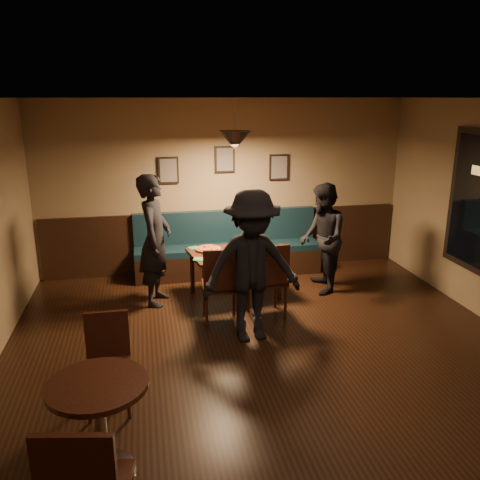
{
  "coord_description": "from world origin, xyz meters",
  "views": [
    {
      "loc": [
        -1.31,
        -4.39,
        2.82
      ],
      "look_at": [
        -0.06,
        1.92,
        0.95
      ],
      "focal_mm": 37.14,
      "sensor_mm": 36.0,
      "label": 1
    }
  ],
  "objects_px": {
    "dining_table": "(235,274)",
    "soda_glass": "(282,250)",
    "diner_front": "(252,267)",
    "diner_left": "(155,240)",
    "tabasco_bottle": "(270,246)",
    "diner_right": "(322,239)",
    "chair_near_left": "(221,284)",
    "cafe_chair_far": "(108,366)",
    "chair_near_right": "(267,279)",
    "booth_bench": "(228,245)",
    "cafe_table": "(101,429)"
  },
  "relations": [
    {
      "from": "booth_bench",
      "to": "diner_right",
      "type": "height_order",
      "value": "diner_right"
    },
    {
      "from": "booth_bench",
      "to": "diner_front",
      "type": "height_order",
      "value": "diner_front"
    },
    {
      "from": "diner_right",
      "to": "booth_bench",
      "type": "bearing_deg",
      "value": -119.27
    },
    {
      "from": "tabasco_bottle",
      "to": "cafe_table",
      "type": "height_order",
      "value": "cafe_table"
    },
    {
      "from": "dining_table",
      "to": "cafe_chair_far",
      "type": "relative_size",
      "value": 1.4
    },
    {
      "from": "diner_front",
      "to": "tabasco_bottle",
      "type": "xyz_separation_m",
      "value": [
        0.57,
        1.32,
        -0.17
      ]
    },
    {
      "from": "diner_front",
      "to": "chair_near_left",
      "type": "bearing_deg",
      "value": 114.17
    },
    {
      "from": "tabasco_bottle",
      "to": "diner_left",
      "type": "bearing_deg",
      "value": 179.71
    },
    {
      "from": "diner_right",
      "to": "tabasco_bottle",
      "type": "distance_m",
      "value": 0.78
    },
    {
      "from": "dining_table",
      "to": "booth_bench",
      "type": "bearing_deg",
      "value": 77.3
    },
    {
      "from": "diner_front",
      "to": "soda_glass",
      "type": "distance_m",
      "value": 1.24
    },
    {
      "from": "soda_glass",
      "to": "booth_bench",
      "type": "bearing_deg",
      "value": 113.82
    },
    {
      "from": "tabasco_bottle",
      "to": "cafe_chair_far",
      "type": "height_order",
      "value": "cafe_chair_far"
    },
    {
      "from": "chair_near_left",
      "to": "diner_front",
      "type": "distance_m",
      "value": 0.71
    },
    {
      "from": "booth_bench",
      "to": "dining_table",
      "type": "xyz_separation_m",
      "value": [
        -0.06,
        -0.93,
        -0.16
      ]
    },
    {
      "from": "soda_glass",
      "to": "cafe_table",
      "type": "bearing_deg",
      "value": -126.86
    },
    {
      "from": "dining_table",
      "to": "cafe_chair_far",
      "type": "bearing_deg",
      "value": -132.82
    },
    {
      "from": "diner_left",
      "to": "diner_right",
      "type": "distance_m",
      "value": 2.42
    },
    {
      "from": "tabasco_bottle",
      "to": "cafe_chair_far",
      "type": "relative_size",
      "value": 0.12
    },
    {
      "from": "diner_right",
      "to": "diner_front",
      "type": "xyz_separation_m",
      "value": [
        -1.34,
        -1.29,
        0.1
      ]
    },
    {
      "from": "chair_near_left",
      "to": "cafe_chair_far",
      "type": "bearing_deg",
      "value": -124.67
    },
    {
      "from": "soda_glass",
      "to": "cafe_chair_far",
      "type": "bearing_deg",
      "value": -135.95
    },
    {
      "from": "booth_bench",
      "to": "diner_front",
      "type": "xyz_separation_m",
      "value": [
        -0.11,
        -2.27,
        0.41
      ]
    },
    {
      "from": "chair_near_right",
      "to": "diner_left",
      "type": "bearing_deg",
      "value": 147.88
    },
    {
      "from": "dining_table",
      "to": "chair_near_left",
      "type": "relative_size",
      "value": 1.23
    },
    {
      "from": "booth_bench",
      "to": "diner_front",
      "type": "relative_size",
      "value": 1.65
    },
    {
      "from": "diner_right",
      "to": "cafe_chair_far",
      "type": "height_order",
      "value": "diner_right"
    },
    {
      "from": "chair_near_right",
      "to": "diner_right",
      "type": "height_order",
      "value": "diner_right"
    },
    {
      "from": "dining_table",
      "to": "diner_right",
      "type": "distance_m",
      "value": 1.37
    },
    {
      "from": "tabasco_bottle",
      "to": "booth_bench",
      "type": "bearing_deg",
      "value": 115.53
    },
    {
      "from": "dining_table",
      "to": "soda_glass",
      "type": "distance_m",
      "value": 0.79
    },
    {
      "from": "diner_front",
      "to": "tabasco_bottle",
      "type": "distance_m",
      "value": 1.44
    },
    {
      "from": "chair_near_right",
      "to": "booth_bench",
      "type": "bearing_deg",
      "value": 92.82
    },
    {
      "from": "cafe_table",
      "to": "soda_glass",
      "type": "bearing_deg",
      "value": 53.14
    },
    {
      "from": "dining_table",
      "to": "diner_left",
      "type": "height_order",
      "value": "diner_left"
    },
    {
      "from": "tabasco_bottle",
      "to": "cafe_table",
      "type": "relative_size",
      "value": 0.14
    },
    {
      "from": "booth_bench",
      "to": "diner_right",
      "type": "xyz_separation_m",
      "value": [
        1.23,
        -0.98,
        0.31
      ]
    },
    {
      "from": "diner_right",
      "to": "cafe_chair_far",
      "type": "relative_size",
      "value": 1.78
    },
    {
      "from": "diner_right",
      "to": "cafe_table",
      "type": "bearing_deg",
      "value": -32.9
    },
    {
      "from": "diner_front",
      "to": "dining_table",
      "type": "bearing_deg",
      "value": 82.67
    },
    {
      "from": "booth_bench",
      "to": "cafe_chair_far",
      "type": "xyz_separation_m",
      "value": [
        -1.71,
        -3.41,
        -0.04
      ]
    },
    {
      "from": "diner_left",
      "to": "cafe_chair_far",
      "type": "distance_m",
      "value": 2.56
    },
    {
      "from": "cafe_table",
      "to": "cafe_chair_far",
      "type": "relative_size",
      "value": 0.87
    },
    {
      "from": "chair_near_left",
      "to": "chair_near_right",
      "type": "bearing_deg",
      "value": 10.12
    },
    {
      "from": "chair_near_right",
      "to": "diner_front",
      "type": "bearing_deg",
      "value": -123.94
    },
    {
      "from": "booth_bench",
      "to": "soda_glass",
      "type": "distance_m",
      "value": 1.37
    },
    {
      "from": "dining_table",
      "to": "chair_near_left",
      "type": "distance_m",
      "value": 0.91
    },
    {
      "from": "chair_near_left",
      "to": "tabasco_bottle",
      "type": "relative_size",
      "value": 9.27
    },
    {
      "from": "diner_right",
      "to": "cafe_chair_far",
      "type": "xyz_separation_m",
      "value": [
        -2.94,
        -2.43,
        -0.36
      ]
    },
    {
      "from": "diner_left",
      "to": "tabasco_bottle",
      "type": "xyz_separation_m",
      "value": [
        1.64,
        -0.01,
        -0.18
      ]
    }
  ]
}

